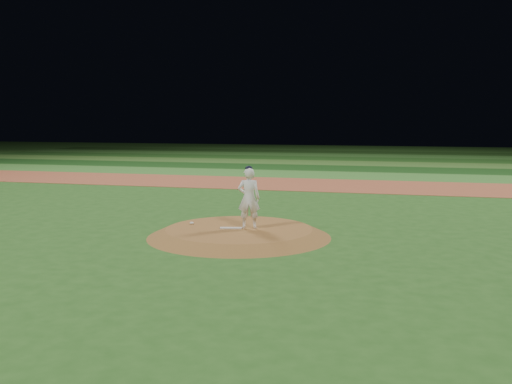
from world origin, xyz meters
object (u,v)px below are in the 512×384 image
pitching_rubber (231,228)px  rosin_bag (192,223)px  pitcher_on_mound (249,198)px  pitchers_mound (239,232)px

pitching_rubber → rosin_bag: bearing=152.8°
pitching_rubber → pitcher_on_mound: (0.51, 0.19, 0.91)m
pitching_rubber → rosin_bag: (-1.39, 0.37, 0.02)m
pitchers_mound → pitching_rubber: (-0.23, -0.10, 0.14)m
pitchers_mound → rosin_bag: (-1.62, 0.27, 0.16)m
pitchers_mound → pitcher_on_mound: 1.09m
pitcher_on_mound → pitching_rubber: bearing=-159.8°
rosin_bag → pitcher_on_mound: pitcher_on_mound is taller
pitching_rubber → pitcher_on_mound: size_ratio=0.35×
rosin_bag → pitcher_on_mound: size_ratio=0.07×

